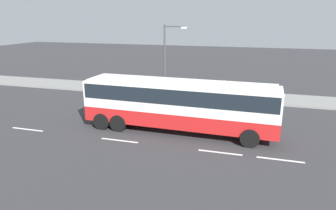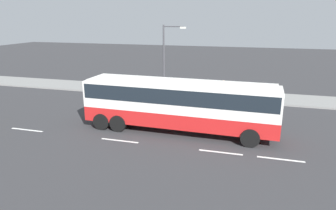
{
  "view_description": "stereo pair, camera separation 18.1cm",
  "coord_description": "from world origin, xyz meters",
  "px_view_note": "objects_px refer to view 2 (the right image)",
  "views": [
    {
      "loc": [
        4.64,
        -18.57,
        7.19
      ],
      "look_at": [
        -0.69,
        -0.48,
        1.73
      ],
      "focal_mm": 32.6,
      "sensor_mm": 36.0,
      "label": 1
    },
    {
      "loc": [
        4.46,
        -18.62,
        7.19
      ],
      "look_at": [
        -0.69,
        -0.48,
        1.73
      ],
      "focal_mm": 32.6,
      "sensor_mm": 36.0,
      "label": 2
    }
  ],
  "objects_px": {
    "coach_bus": "(179,101)",
    "street_lamp": "(166,55)",
    "pedestrian_at_crossing": "(223,88)",
    "pedestrian_near_curb": "(243,89)"
  },
  "relations": [
    {
      "from": "coach_bus",
      "to": "street_lamp",
      "type": "relative_size",
      "value": 1.94
    },
    {
      "from": "pedestrian_at_crossing",
      "to": "coach_bus",
      "type": "bearing_deg",
      "value": -18.64
    },
    {
      "from": "coach_bus",
      "to": "pedestrian_at_crossing",
      "type": "height_order",
      "value": "coach_bus"
    },
    {
      "from": "coach_bus",
      "to": "pedestrian_near_curb",
      "type": "xyz_separation_m",
      "value": [
        3.67,
        9.13,
        -1.06
      ]
    },
    {
      "from": "pedestrian_near_curb",
      "to": "street_lamp",
      "type": "relative_size",
      "value": 0.24
    },
    {
      "from": "coach_bus",
      "to": "pedestrian_near_curb",
      "type": "relative_size",
      "value": 8.24
    },
    {
      "from": "coach_bus",
      "to": "street_lamp",
      "type": "height_order",
      "value": "street_lamp"
    },
    {
      "from": "pedestrian_near_curb",
      "to": "pedestrian_at_crossing",
      "type": "xyz_separation_m",
      "value": [
        -1.73,
        -0.27,
        0.09
      ]
    },
    {
      "from": "coach_bus",
      "to": "street_lamp",
      "type": "distance_m",
      "value": 9.29
    },
    {
      "from": "pedestrian_at_crossing",
      "to": "street_lamp",
      "type": "bearing_deg",
      "value": -92.28
    }
  ]
}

